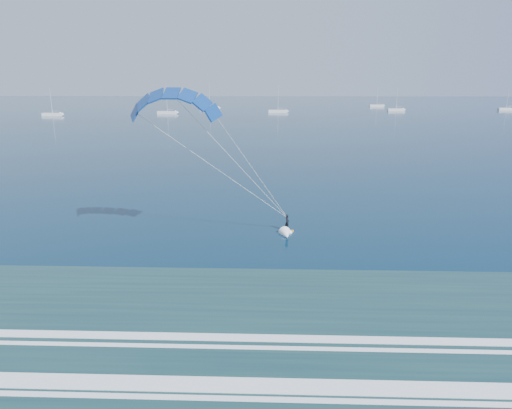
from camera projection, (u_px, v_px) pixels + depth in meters
The scene contains 8 objects.
kitesurfer_rig at pixel (233, 160), 37.64m from camera, with size 14.61×8.08×14.11m.
sailboat_0 at pixel (53, 114), 187.40m from camera, with size 8.18×2.40×11.20m.
sailboat_1 at pixel (167, 112), 198.74m from camera, with size 8.61×2.40×11.84m.
sailboat_2 at pixel (210, 108), 233.99m from camera, with size 10.15×2.40×13.48m.
sailboat_3 at pixel (278, 111), 207.56m from camera, with size 8.63×2.40×11.98m.
sailboat_4 at pixel (377, 106), 257.03m from camera, with size 7.98×2.40×10.96m.
sailboat_5 at pixel (396, 110), 219.15m from camera, with size 7.90×2.40×10.89m.
sailboat_7 at pixel (506, 109), 224.40m from camera, with size 7.65×2.40×10.11m.
Camera 1 is at (7.13, -12.39, 13.41)m, focal length 32.00 mm.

